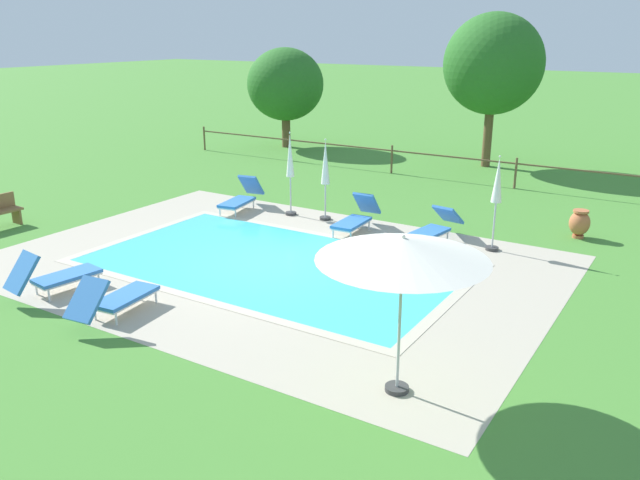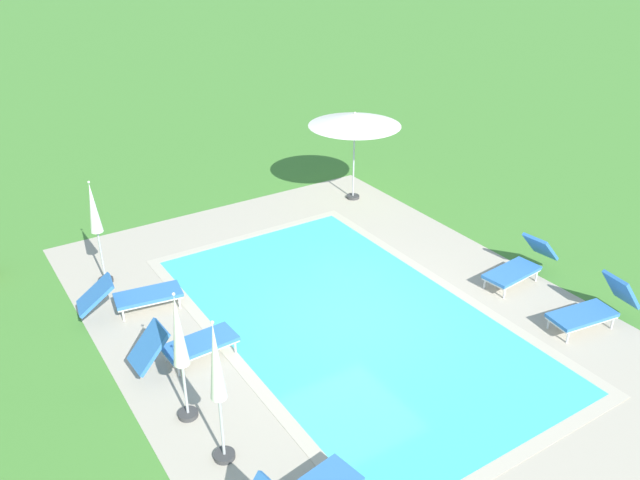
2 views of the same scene
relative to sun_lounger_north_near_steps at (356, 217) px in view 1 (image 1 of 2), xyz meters
The scene contains 17 objects.
ground_plane 3.26m from the sun_lounger_north_near_steps, 97.50° to the right, with size 160.00×160.00×0.00m, color #478433.
pool_deck_paving 3.26m from the sun_lounger_north_near_steps, 97.50° to the right, with size 12.52×8.90×0.01m, color #B2A893.
swimming_pool_water 3.26m from the sun_lounger_north_near_steps, 97.50° to the right, with size 8.31×4.69×0.01m, color #42CCD6.
pool_coping_rim 3.26m from the sun_lounger_north_near_steps, 97.50° to the right, with size 8.79×5.17×0.01m.
sun_lounger_north_near_steps is the anchor object (origin of this frame).
sun_lounger_north_mid 7.66m from the sun_lounger_north_near_steps, 114.05° to the right, with size 0.86×1.91×1.00m.
sun_lounger_north_far 2.12m from the sun_lounger_north_near_steps, ahead, with size 0.89×2.06×0.85m.
sun_lounger_north_end 7.22m from the sun_lounger_north_near_steps, 99.56° to the right, with size 0.80×1.97×0.94m.
sun_lounger_south_near_corner 3.93m from the sun_lounger_north_near_steps, behind, with size 0.91×1.95×0.97m.
patio_umbrella_open_foreground 8.22m from the sun_lounger_north_near_steps, 56.74° to the right, with size 2.46×2.46×2.45m.
patio_umbrella_closed_row_west 2.68m from the sun_lounger_north_near_steps, behind, with size 0.32×0.32×2.42m.
patio_umbrella_closed_row_mid_west 1.76m from the sun_lounger_north_near_steps, 157.86° to the left, with size 0.32×0.32×2.31m.
patio_umbrella_closed_row_mid_east 3.78m from the sun_lounger_north_near_steps, ahead, with size 0.32×0.32×2.34m.
terracotta_urn_near_fence 5.76m from the sun_lounger_north_near_steps, 26.35° to the left, with size 0.52×0.52×0.74m.
perimeter_fence 7.17m from the sun_lounger_north_near_steps, 90.91° to the left, with size 23.24×0.08×1.05m.
tree_far_west 10.88m from the sun_lounger_north_near_steps, 89.10° to the left, with size 3.75×3.75×5.79m.
tree_centre 13.54m from the sun_lounger_north_near_steps, 132.80° to the left, with size 3.43×3.43×4.42m.
Camera 1 is at (8.30, -11.24, 5.13)m, focal length 36.10 mm.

